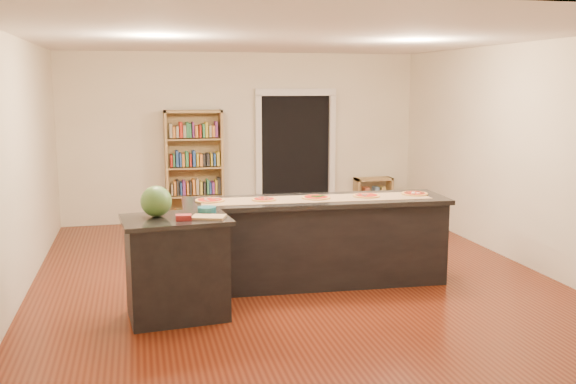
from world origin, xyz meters
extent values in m
cube|color=#F2E7CB|center=(0.00, 0.00, 1.40)|extent=(6.00, 7.00, 2.80)
cube|color=#5E2310|center=(0.00, 0.00, 0.00)|extent=(6.00, 7.00, 0.01)
cube|color=white|center=(0.00, 0.00, 2.80)|extent=(6.00, 7.00, 0.01)
cube|color=black|center=(0.90, 3.48, 1.05)|extent=(1.20, 0.02, 2.10)
cube|color=silver|center=(0.25, 3.44, 1.05)|extent=(0.10, 0.08, 2.10)
cube|color=silver|center=(1.55, 3.44, 1.05)|extent=(0.10, 0.08, 2.10)
cube|color=silver|center=(0.90, 3.44, 2.15)|extent=(1.40, 0.08, 0.12)
cube|color=black|center=(0.22, -0.28, 0.47)|extent=(2.93, 0.73, 0.94)
cube|color=black|center=(0.22, -0.28, 0.97)|extent=(3.01, 0.82, 0.05)
cube|color=black|center=(-1.41, -1.04, 0.48)|extent=(0.93, 0.66, 0.96)
cube|color=black|center=(-1.41, -1.04, 0.98)|extent=(1.02, 0.74, 0.04)
cube|color=tan|center=(-0.85, 3.28, 0.93)|extent=(0.93, 0.33, 1.87)
cube|color=tan|center=(2.28, 3.31, 0.33)|extent=(0.66, 0.28, 0.66)
cylinder|color=#6AB1ED|center=(-0.40, 3.11, 0.19)|extent=(0.25, 0.25, 0.37)
cube|color=#A17E53|center=(0.22, -0.29, 1.00)|extent=(2.63, 0.59, 0.00)
sphere|color=#144214|center=(-1.59, -0.95, 1.16)|extent=(0.30, 0.30, 0.30)
cube|color=tan|center=(-1.10, -1.14, 1.02)|extent=(0.37, 0.30, 0.02)
cube|color=maroon|center=(-1.34, -1.18, 1.03)|extent=(0.16, 0.12, 0.05)
cylinder|color=#195966|center=(-1.09, -0.92, 1.04)|extent=(0.19, 0.19, 0.07)
cylinder|color=#D6AC52|center=(-0.98, -0.18, 1.01)|extent=(0.33, 0.33, 0.02)
cylinder|color=#A5190C|center=(-0.98, -0.18, 1.01)|extent=(0.27, 0.27, 0.00)
cylinder|color=#D6AC52|center=(-0.38, -0.26, 1.01)|extent=(0.28, 0.28, 0.02)
cylinder|color=#A5190C|center=(-0.38, -0.26, 1.01)|extent=(0.23, 0.23, 0.00)
cylinder|color=#D6AC52|center=(0.22, -0.27, 1.01)|extent=(0.31, 0.31, 0.02)
cylinder|color=#A5190C|center=(0.22, -0.27, 1.01)|extent=(0.25, 0.25, 0.00)
cylinder|color=#D6AC52|center=(0.82, -0.29, 1.01)|extent=(0.33, 0.33, 0.02)
cylinder|color=#A5190C|center=(0.82, -0.29, 1.01)|extent=(0.27, 0.27, 0.00)
cylinder|color=#D6AC52|center=(1.42, -0.29, 1.01)|extent=(0.29, 0.29, 0.02)
cylinder|color=#A5190C|center=(1.42, -0.29, 1.01)|extent=(0.24, 0.24, 0.00)
camera|label=1|loc=(-1.74, -7.20, 2.28)|focal=40.00mm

